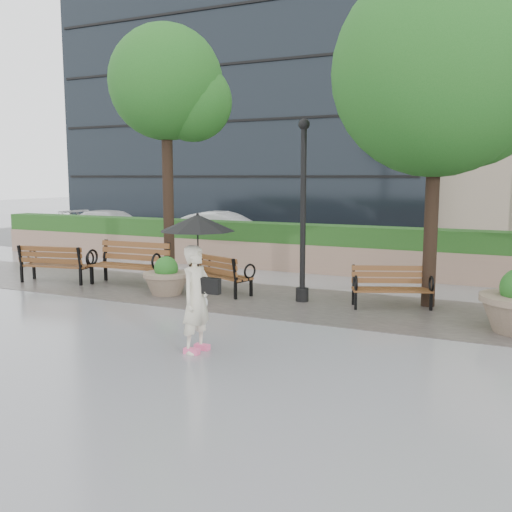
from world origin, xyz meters
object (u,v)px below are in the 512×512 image
at_px(bench_3, 391,296).
at_px(pedestrian, 197,269).
at_px(bench_2, 220,282).
at_px(planter_left, 166,280).
at_px(lamppost, 303,223).
at_px(bench_1, 130,273).
at_px(car_right, 225,231).
at_px(car_left, 114,227).
at_px(bench_0, 56,271).

xyz_separation_m(bench_3, pedestrian, (-2.09, -4.25, 1.04)).
xyz_separation_m(bench_2, planter_left, (-1.02, -0.69, 0.08)).
bearing_deg(lamppost, bench_1, -179.15).
xyz_separation_m(planter_left, car_right, (-2.55, 7.56, 0.36)).
distance_m(car_left, pedestrian, 15.63).
distance_m(planter_left, car_right, 7.98).
distance_m(bench_1, pedestrian, 5.98).
bearing_deg(bench_3, bench_0, 163.09).
bearing_deg(bench_0, pedestrian, 140.86).
height_order(planter_left, pedestrian, pedestrian).
xyz_separation_m(bench_3, car_left, (-12.91, 7.01, 0.40)).
bearing_deg(planter_left, car_right, 108.65).
relative_size(bench_3, lamppost, 0.44).
distance_m(bench_2, car_right, 7.75).
height_order(planter_left, lamppost, lamppost).
xyz_separation_m(bench_1, pedestrian, (4.37, -3.97, 0.98)).
relative_size(bench_1, bench_3, 1.19).
xyz_separation_m(bench_1, bench_3, (6.46, 0.28, -0.06)).
bearing_deg(car_left, bench_0, -150.30).
bearing_deg(bench_0, car_left, -70.40).
bearing_deg(bench_1, car_right, 96.07).
bearing_deg(planter_left, pedestrian, -49.60).
height_order(bench_3, car_right, car_right).
distance_m(bench_2, car_left, 11.48).
relative_size(bench_1, car_right, 0.47).
relative_size(planter_left, lamppost, 0.27).
distance_m(bench_2, lamppost, 2.52).
relative_size(car_left, car_right, 1.06).
height_order(bench_2, car_left, car_left).
relative_size(car_right, pedestrian, 2.02).
distance_m(bench_0, car_right, 7.56).
relative_size(lamppost, pedestrian, 1.84).
height_order(bench_1, pedestrian, pedestrian).
xyz_separation_m(lamppost, car_right, (-5.64, 6.92, -1.01)).
xyz_separation_m(bench_0, car_right, (0.87, 7.50, 0.42)).
bearing_deg(car_left, planter_left, -135.10).
bearing_deg(bench_1, bench_3, -0.12).
distance_m(planter_left, car_left, 11.18).
height_order(car_left, pedestrian, pedestrian).
distance_m(bench_1, lamppost, 4.78).
bearing_deg(bench_3, car_left, 129.18).
xyz_separation_m(bench_0, pedestrian, (6.31, -3.45, 1.01)).
relative_size(bench_1, planter_left, 1.91).
xyz_separation_m(bench_0, bench_1, (1.94, 0.51, 0.03)).
distance_m(bench_1, bench_3, 6.47).
bearing_deg(car_left, lamppost, -123.59).
distance_m(car_left, car_right, 5.39).
bearing_deg(bench_1, bench_2, 0.16).
height_order(car_right, pedestrian, pedestrian).
relative_size(bench_0, car_left, 0.42).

